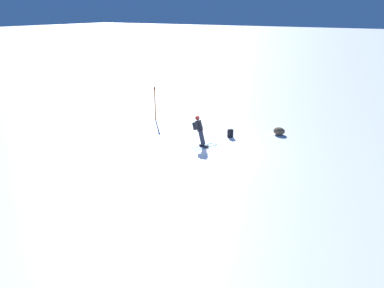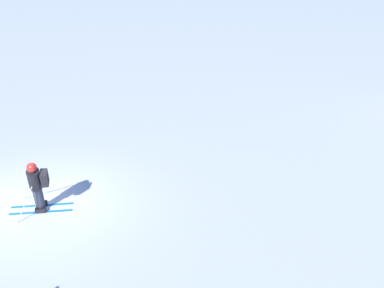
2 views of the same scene
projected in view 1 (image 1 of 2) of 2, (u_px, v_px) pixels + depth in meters
name	position (u px, v px, depth m)	size (l,w,h in m)	color
ground_plane	(208.00, 148.00, 21.11)	(300.00, 300.00, 0.00)	white
skier	(200.00, 129.00, 21.18)	(1.55, 1.74, 1.75)	#1E7AC6
spare_backpack	(230.00, 133.00, 22.78)	(0.32, 0.36, 0.50)	black
exposed_boulder_0	(279.00, 131.00, 23.23)	(0.72, 0.61, 0.47)	brown
trail_marker	(155.00, 102.00, 25.99)	(0.13, 0.13, 2.38)	orange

